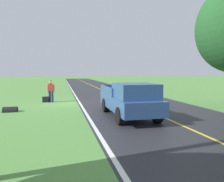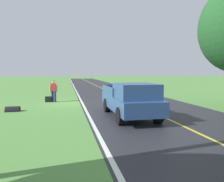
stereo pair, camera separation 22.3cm
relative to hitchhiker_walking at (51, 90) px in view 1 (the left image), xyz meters
name	(u,v)px [view 1 (the left image)]	position (x,y,z in m)	size (l,w,h in m)	color
ground_plane	(66,103)	(-1.12, 0.95, -0.98)	(200.00, 200.00, 0.00)	#568E42
road_surface	(127,101)	(-6.00, 0.95, -0.98)	(8.04, 120.00, 0.00)	#28282D
lane_edge_line	(80,103)	(-2.16, 0.95, -0.98)	(0.16, 117.60, 0.00)	silver
lane_centre_line	(127,101)	(-6.00, 0.95, -0.98)	(0.14, 117.60, 0.00)	gold
hitchhiker_walking	(51,90)	(0.00, 0.00, 0.00)	(0.62, 0.52, 1.75)	navy
suitcase_carried	(45,99)	(0.42, 0.06, -0.76)	(0.20, 0.46, 0.45)	black
pickup_truck_passing	(130,99)	(-4.26, 6.97, -0.01)	(2.12, 5.41, 1.82)	#2D4C84
drainage_culvert	(10,112)	(2.20, 3.80, -0.98)	(0.60, 0.60, 0.80)	black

